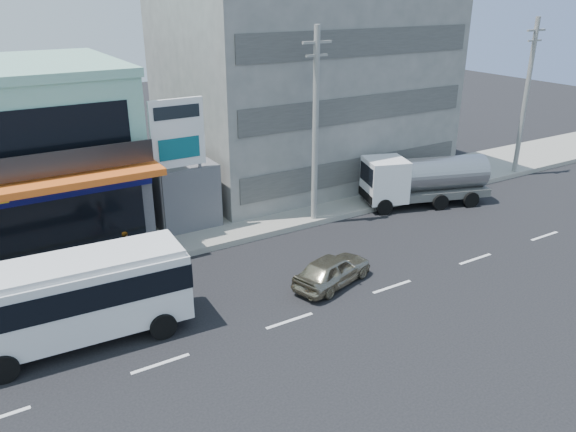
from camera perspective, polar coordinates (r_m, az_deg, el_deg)
The scene contains 12 objects.
ground at distance 21.31m, azimuth 0.16°, elevation -10.61°, with size 120.00×120.00×0.00m, color black.
sidewalk at distance 30.83m, azimuth -1.09°, elevation 0.44°, with size 70.00×5.00×0.30m, color gray.
concrete_building at distance 36.25m, azimuth 1.38°, elevation 14.90°, with size 16.00×12.00×14.00m, color gray.
gap_structure at distance 30.47m, azimuth -11.67°, elevation 2.92°, with size 3.00×6.00×3.50m, color #4D4D52.
satellite_dish at distance 29.03m, azimuth -11.26°, elevation 5.77°, with size 1.50×1.50×0.15m, color slate.
billboard at distance 26.88m, azimuth -11.10°, elevation 7.48°, with size 2.60×0.18×6.90m.
utility_pole_near at distance 28.14m, azimuth 2.80°, elevation 8.98°, with size 1.60×0.30×10.00m.
utility_pole_far at distance 39.23m, azimuth 23.00°, elevation 11.02°, with size 1.60×0.30×10.00m.
minibus at distance 20.57m, azimuth -20.71°, elevation -7.42°, with size 7.62×2.95×3.14m.
sedan at distance 23.51m, azimuth 4.53°, elevation -5.48°, with size 1.56×3.88×1.32m, color tan.
tanker_truck at distance 32.68m, azimuth 13.39°, elevation 3.66°, with size 7.49×4.23×2.84m.
motorcycle_rider at distance 25.20m, azimuth -15.90°, elevation -4.33°, with size 1.57×0.57×2.01m.
Camera 1 is at (-9.34, -15.32, 11.49)m, focal length 35.00 mm.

